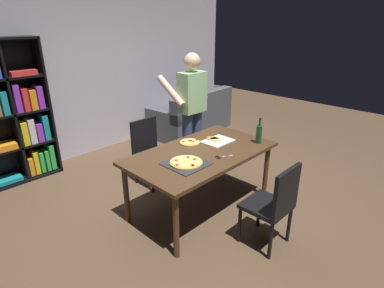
{
  "coord_description": "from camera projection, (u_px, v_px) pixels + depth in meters",
  "views": [
    {
      "loc": [
        -2.38,
        -2.17,
        2.15
      ],
      "look_at": [
        0.0,
        0.15,
        0.8
      ],
      "focal_mm": 28.74,
      "sensor_mm": 36.0,
      "label": 1
    }
  ],
  "objects": [
    {
      "name": "second_pizza_plain",
      "position": [
        190.0,
        142.0,
        3.74
      ],
      "size": [
        0.25,
        0.25,
        0.03
      ],
      "color": "tan",
      "rests_on": "dining_table"
    },
    {
      "name": "pizza_slices_on_towel",
      "position": [
        216.0,
        140.0,
        3.81
      ],
      "size": [
        0.36,
        0.3,
        0.03
      ],
      "color": "white",
      "rests_on": "dining_table"
    },
    {
      "name": "kitchen_scissors",
      "position": [
        221.0,
        157.0,
        3.36
      ],
      "size": [
        0.19,
        0.14,
        0.01
      ],
      "color": "silver",
      "rests_on": "dining_table"
    },
    {
      "name": "chair_near_camera",
      "position": [
        275.0,
        202.0,
        2.97
      ],
      "size": [
        0.42,
        0.42,
        0.9
      ],
      "color": "black",
      "rests_on": "ground_plane"
    },
    {
      "name": "ground_plane",
      "position": [
        201.0,
        207.0,
        3.79
      ],
      "size": [
        12.0,
        12.0,
        0.0
      ],
      "primitive_type": "plane",
      "color": "brown"
    },
    {
      "name": "wine_bottle",
      "position": [
        259.0,
        134.0,
        3.71
      ],
      "size": [
        0.07,
        0.07,
        0.32
      ],
      "color": "#194723",
      "rests_on": "dining_table"
    },
    {
      "name": "person_serving_pizza",
      "position": [
        191.0,
        108.0,
        4.3
      ],
      "size": [
        0.55,
        0.54,
        1.75
      ],
      "color": "#38476B",
      "rests_on": "ground_plane"
    },
    {
      "name": "couch",
      "position": [
        193.0,
        118.0,
        6.22
      ],
      "size": [
        1.76,
        0.98,
        0.85
      ],
      "color": "#4C515B",
      "rests_on": "ground_plane"
    },
    {
      "name": "dining_table",
      "position": [
        201.0,
        157.0,
        3.53
      ],
      "size": [
        1.72,
        0.97,
        0.75
      ],
      "color": "#4C331E",
      "rests_on": "ground_plane"
    },
    {
      "name": "pepperoni_pizza_on_tray",
      "position": [
        186.0,
        163.0,
        3.2
      ],
      "size": [
        0.41,
        0.41,
        0.04
      ],
      "color": "#2D2D33",
      "rests_on": "dining_table"
    },
    {
      "name": "back_wall",
      "position": [
        83.0,
        70.0,
        4.95
      ],
      "size": [
        6.4,
        0.1,
        2.8
      ],
      "primitive_type": "cube",
      "color": "#BCB7C6",
      "rests_on": "ground_plane"
    },
    {
      "name": "chair_far_side",
      "position": [
        149.0,
        148.0,
        4.23
      ],
      "size": [
        0.42,
        0.42,
        0.9
      ],
      "color": "black",
      "rests_on": "ground_plane"
    }
  ]
}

